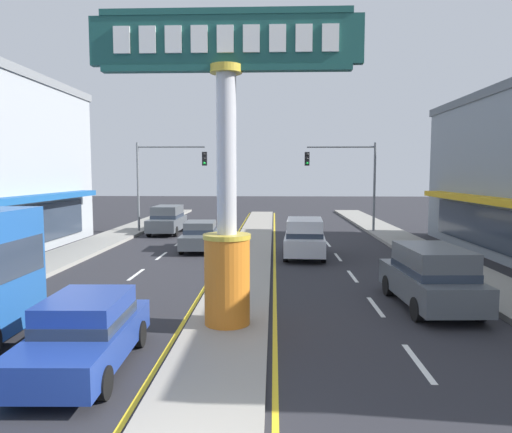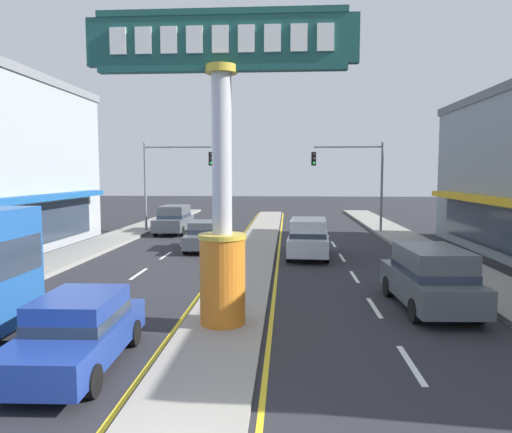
% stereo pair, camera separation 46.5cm
% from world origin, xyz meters
% --- Properties ---
extents(median_strip, '(2.17, 52.00, 0.14)m').
position_xyz_m(median_strip, '(0.00, 18.00, 0.07)').
color(median_strip, gray).
rests_on(median_strip, ground).
extents(sidewalk_left, '(2.53, 60.00, 0.18)m').
position_xyz_m(sidewalk_left, '(-8.95, 16.00, 0.09)').
color(sidewalk_left, gray).
rests_on(sidewalk_left, ground).
extents(sidewalk_right, '(2.53, 60.00, 0.18)m').
position_xyz_m(sidewalk_right, '(8.95, 16.00, 0.09)').
color(sidewalk_right, gray).
rests_on(sidewalk_right, ground).
extents(lane_markings, '(8.91, 52.00, 0.01)m').
position_xyz_m(lane_markings, '(0.00, 16.65, 0.00)').
color(lane_markings, silver).
rests_on(lane_markings, ground).
extents(district_sign, '(6.91, 1.26, 8.09)m').
position_xyz_m(district_sign, '(0.00, 6.94, 4.19)').
color(district_sign, orange).
rests_on(district_sign, median_strip).
extents(traffic_light_left_side, '(4.86, 0.46, 6.20)m').
position_xyz_m(traffic_light_left_side, '(-6.32, 27.03, 4.25)').
color(traffic_light_left_side, slate).
rests_on(traffic_light_left_side, ground).
extents(traffic_light_right_side, '(4.86, 0.46, 6.20)m').
position_xyz_m(traffic_light_right_side, '(6.32, 27.56, 4.25)').
color(traffic_light_right_side, slate).
rests_on(traffic_light_right_side, ground).
extents(suv_near_right_lane, '(2.14, 4.69, 1.90)m').
position_xyz_m(suv_near_right_lane, '(6.04, 9.16, 0.98)').
color(suv_near_right_lane, '#4C5156').
rests_on(suv_near_right_lane, ground).
extents(suv_far_right_lane, '(2.17, 4.70, 1.90)m').
position_xyz_m(suv_far_right_lane, '(2.73, 17.94, 0.98)').
color(suv_far_right_lane, silver).
rests_on(suv_far_right_lane, ground).
extents(sedan_near_left_lane, '(1.94, 4.35, 1.53)m').
position_xyz_m(sedan_near_left_lane, '(-2.74, 4.23, 0.79)').
color(sedan_near_left_lane, navy).
rests_on(sedan_near_left_lane, ground).
extents(suv_mid_left_lane, '(1.97, 4.60, 1.90)m').
position_xyz_m(suv_mid_left_lane, '(-6.04, 26.74, 0.98)').
color(suv_mid_left_lane, '#4C5156').
rests_on(suv_mid_left_lane, ground).
extents(sedan_kerb_right, '(1.98, 4.37, 1.53)m').
position_xyz_m(sedan_kerb_right, '(-2.74, 19.96, 0.79)').
color(sedan_kerb_right, '#4C5156').
rests_on(sedan_kerb_right, ground).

